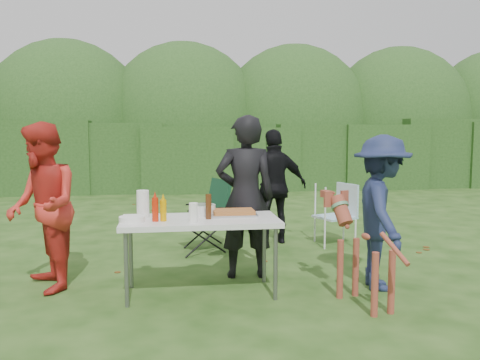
{
  "coord_description": "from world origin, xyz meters",
  "views": [
    {
      "loc": [
        -0.46,
        -4.89,
        1.61
      ],
      "look_at": [
        0.36,
        0.9,
        1.0
      ],
      "focal_mm": 38.0,
      "sensor_mm": 36.0,
      "label": 1
    }
  ],
  "objects": [
    {
      "name": "ground",
      "position": [
        0.0,
        0.0,
        0.0
      ],
      "size": [
        80.0,
        80.0,
        0.0
      ],
      "primitive_type": "plane",
      "color": "#1E4211"
    },
    {
      "name": "hedge_row",
      "position": [
        0.0,
        8.0,
        0.85
      ],
      "size": [
        22.0,
        1.4,
        1.7
      ],
      "primitive_type": "cube",
      "color": "#23471C",
      "rests_on": "ground"
    },
    {
      "name": "shrub_backdrop",
      "position": [
        0.0,
        9.6,
        1.6
      ],
      "size": [
        20.0,
        2.6,
        3.2
      ],
      "primitive_type": "ellipsoid",
      "color": "#3D6628",
      "rests_on": "ground"
    },
    {
      "name": "folding_table",
      "position": [
        -0.17,
        -0.09,
        0.69
      ],
      "size": [
        1.5,
        0.7,
        0.74
      ],
      "color": "silver",
      "rests_on": "ground"
    },
    {
      "name": "person_cook",
      "position": [
        0.35,
        0.41,
        0.87
      ],
      "size": [
        0.65,
        0.45,
        1.74
      ],
      "primitive_type": "imported",
      "rotation": [
        0.0,
        0.0,
        3.09
      ],
      "color": "black",
      "rests_on": "ground"
    },
    {
      "name": "person_red_jacket",
      "position": [
        -1.69,
        0.24,
        0.83
      ],
      "size": [
        0.89,
        0.99,
        1.67
      ],
      "primitive_type": "imported",
      "rotation": [
        0.0,
        0.0,
        -1.17
      ],
      "color": "red",
      "rests_on": "ground"
    },
    {
      "name": "person_black_puffy",
      "position": [
        0.99,
        1.95,
        0.79
      ],
      "size": [
        0.97,
        0.51,
        1.58
      ],
      "primitive_type": "imported",
      "rotation": [
        0.0,
        0.0,
        3.28
      ],
      "color": "black",
      "rests_on": "ground"
    },
    {
      "name": "child",
      "position": [
        1.63,
        -0.16,
        0.77
      ],
      "size": [
        0.73,
        1.08,
        1.54
      ],
      "primitive_type": "imported",
      "rotation": [
        0.0,
        0.0,
        1.4
      ],
      "color": "#1D274B",
      "rests_on": "ground"
    },
    {
      "name": "dog",
      "position": [
        1.28,
        -0.63,
        0.48
      ],
      "size": [
        0.66,
        1.09,
        0.97
      ],
      "primitive_type": null,
      "rotation": [
        0.0,
        0.0,
        1.84
      ],
      "color": "brown",
      "rests_on": "ground"
    },
    {
      "name": "camping_chair",
      "position": [
        -0.01,
        1.62,
        0.47
      ],
      "size": [
        0.77,
        0.77,
        0.94
      ],
      "primitive_type": null,
      "rotation": [
        0.0,
        0.0,
        3.53
      ],
      "color": "#133A24",
      "rests_on": "ground"
    },
    {
      "name": "lawn_chair",
      "position": [
        1.79,
        1.72,
        0.42
      ],
      "size": [
        0.64,
        0.64,
        0.85
      ],
      "primitive_type": null,
      "rotation": [
        0.0,
        0.0,
        3.49
      ],
      "color": "#479EBE",
      "rests_on": "ground"
    },
    {
      "name": "food_tray",
      "position": [
        0.17,
        0.03,
        0.75
      ],
      "size": [
        0.45,
        0.3,
        0.02
      ],
      "primitive_type": "cube",
      "color": "#B7B7BA",
      "rests_on": "folding_table"
    },
    {
      "name": "focaccia_bread",
      "position": [
        0.17,
        0.03,
        0.78
      ],
      "size": [
        0.4,
        0.26,
        0.04
      ],
      "primitive_type": "cube",
      "color": "#AC642D",
      "rests_on": "food_tray"
    },
    {
      "name": "mustard_bottle",
      "position": [
        -0.51,
        -0.17,
        0.84
      ],
      "size": [
        0.06,
        0.06,
        0.2
      ],
      "primitive_type": "cylinder",
      "color": "#CE9100",
      "rests_on": "folding_table"
    },
    {
      "name": "ketchup_bottle",
      "position": [
        -0.59,
        -0.18,
        0.85
      ],
      "size": [
        0.06,
        0.06,
        0.22
      ],
      "primitive_type": "cylinder",
      "color": "red",
      "rests_on": "folding_table"
    },
    {
      "name": "beer_bottle",
      "position": [
        -0.09,
        -0.13,
        0.86
      ],
      "size": [
        0.06,
        0.06,
        0.24
      ],
      "primitive_type": "cylinder",
      "color": "#47230F",
      "rests_on": "folding_table"
    },
    {
      "name": "paper_towel_roll",
      "position": [
        -0.71,
        0.08,
        0.87
      ],
      "size": [
        0.12,
        0.12,
        0.26
      ],
      "primitive_type": "cylinder",
      "color": "white",
      "rests_on": "folding_table"
    },
    {
      "name": "cup_stack",
      "position": [
        -0.24,
        -0.28,
        0.83
      ],
      "size": [
        0.08,
        0.08,
        0.18
      ],
      "primitive_type": "cylinder",
      "color": "white",
      "rests_on": "folding_table"
    },
    {
      "name": "pasta_bowl",
      "position": [
        -0.13,
        0.13,
        0.79
      ],
      "size": [
        0.26,
        0.26,
        0.1
      ],
      "primitive_type": "cylinder",
      "color": "silver",
      "rests_on": "folding_table"
    },
    {
      "name": "plate_stack",
      "position": [
        -0.8,
        -0.17,
        0.77
      ],
      "size": [
        0.24,
        0.24,
        0.05
      ],
      "primitive_type": "cylinder",
      "color": "white",
      "rests_on": "folding_table"
    }
  ]
}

